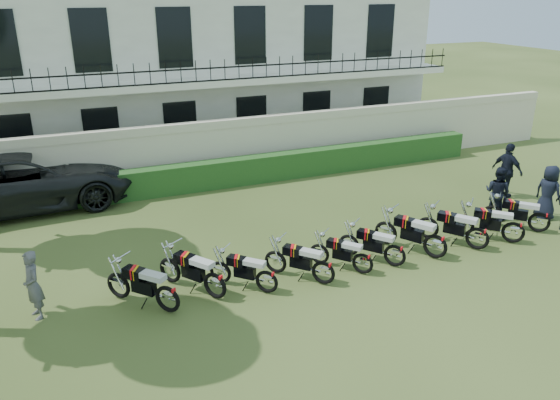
{
  "coord_description": "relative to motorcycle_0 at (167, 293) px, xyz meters",
  "views": [
    {
      "loc": [
        -6.07,
        -11.1,
        6.82
      ],
      "look_at": [
        -0.43,
        2.33,
        1.16
      ],
      "focal_mm": 35.0,
      "sensor_mm": 36.0,
      "label": 1
    }
  ],
  "objects": [
    {
      "name": "motorcycle_3",
      "position": [
        3.78,
        -0.23,
        -0.03
      ],
      "size": [
        1.33,
        1.49,
        1.04
      ],
      "rotation": [
        0.0,
        0.0,
        0.72
      ],
      "color": "black",
      "rests_on": "ground"
    },
    {
      "name": "officer_5",
      "position": [
        12.37,
        2.76,
        0.45
      ],
      "size": [
        0.71,
        1.21,
        1.93
      ],
      "primitive_type": "imported",
      "rotation": [
        0.0,
        0.0,
        1.8
      ],
      "color": "black",
      "rests_on": "ground"
    },
    {
      "name": "motorcycle_0",
      "position": [
        0.0,
        0.0,
        0.0
      ],
      "size": [
        1.44,
        1.59,
        1.12
      ],
      "rotation": [
        0.0,
        0.0,
        0.73
      ],
      "color": "black",
      "rests_on": "ground"
    },
    {
      "name": "perimeter_wall",
      "position": [
        4.3,
        8.41,
        0.66
      ],
      "size": [
        30.0,
        0.35,
        2.3
      ],
      "color": "beige",
      "rests_on": "ground"
    },
    {
      "name": "building",
      "position": [
        4.3,
        14.37,
        3.2
      ],
      "size": [
        20.4,
        9.6,
        7.4
      ],
      "color": "white",
      "rests_on": "ground"
    },
    {
      "name": "motorcycle_6",
      "position": [
        7.17,
        -0.15,
        0.02
      ],
      "size": [
        1.17,
        1.89,
        1.16
      ],
      "rotation": [
        0.0,
        0.0,
        0.53
      ],
      "color": "black",
      "rests_on": "ground"
    },
    {
      "name": "motorcycle_9",
      "position": [
        11.09,
        0.03,
        -0.02
      ],
      "size": [
        1.38,
        1.51,
        1.06
      ],
      "rotation": [
        0.0,
        0.0,
        0.74
      ],
      "color": "black",
      "rests_on": "ground"
    },
    {
      "name": "hedge",
      "position": [
        5.3,
        7.61,
        -0.02
      ],
      "size": [
        18.0,
        0.6,
        1.0
      ],
      "primitive_type": "cube",
      "color": "#1B4E1E",
      "rests_on": "ground"
    },
    {
      "name": "officer_4",
      "position": [
        10.73,
        1.45,
        0.33
      ],
      "size": [
        0.86,
        0.98,
        1.69
      ],
      "primitive_type": "imported",
      "rotation": [
        0.0,
        0.0,
        1.88
      ],
      "color": "black",
      "rests_on": "ground"
    },
    {
      "name": "motorcycle_7",
      "position": [
        8.58,
        -0.17,
        0.0
      ],
      "size": [
        1.27,
        1.73,
        1.12
      ],
      "rotation": [
        0.0,
        0.0,
        0.62
      ],
      "color": "black",
      "rests_on": "ground"
    },
    {
      "name": "suv",
      "position": [
        -2.92,
        8.11,
        0.43
      ],
      "size": [
        7.0,
        3.58,
        1.89
      ],
      "primitive_type": "imported",
      "rotation": [
        0.0,
        0.0,
        1.64
      ],
      "color": "black",
      "rests_on": "ground"
    },
    {
      "name": "motorcycle_1",
      "position": [
        1.14,
        0.16,
        0.0
      ],
      "size": [
        1.26,
        1.74,
        1.12
      ],
      "rotation": [
        0.0,
        0.0,
        0.61
      ],
      "color": "black",
      "rests_on": "ground"
    },
    {
      "name": "motorcycle_8",
      "position": [
        9.82,
        -0.23,
        -0.01
      ],
      "size": [
        1.47,
        1.5,
        1.09
      ],
      "rotation": [
        0.0,
        0.0,
        0.77
      ],
      "color": "black",
      "rests_on": "ground"
    },
    {
      "name": "motorcycle_2",
      "position": [
        2.35,
        -0.07,
        -0.06
      ],
      "size": [
        1.35,
        1.35,
        0.99
      ],
      "rotation": [
        0.0,
        0.0,
        0.78
      ],
      "color": "black",
      "rests_on": "ground"
    },
    {
      "name": "officer_3",
      "position": [
        12.2,
        0.83,
        0.35
      ],
      "size": [
        0.68,
        0.92,
        1.73
      ],
      "primitive_type": "imported",
      "rotation": [
        0.0,
        0.0,
        1.73
      ],
      "color": "black",
      "rests_on": "ground"
    },
    {
      "name": "motorcycle_5",
      "position": [
        5.91,
        -0.12,
        -0.04
      ],
      "size": [
        1.22,
        1.55,
        1.03
      ],
      "rotation": [
        0.0,
        0.0,
        0.66
      ],
      "color": "black",
      "rests_on": "ground"
    },
    {
      "name": "ground",
      "position": [
        4.3,
        0.41,
        -0.52
      ],
      "size": [
        100.0,
        100.0,
        0.0
      ],
      "primitive_type": "plane",
      "color": "#36451B",
      "rests_on": "ground"
    },
    {
      "name": "motorcycle_4",
      "position": [
        4.94,
        -0.14,
        -0.07
      ],
      "size": [
        1.2,
        1.4,
        0.96
      ],
      "rotation": [
        0.0,
        0.0,
        0.7
      ],
      "color": "black",
      "rests_on": "ground"
    },
    {
      "name": "inspector",
      "position": [
        -2.71,
        0.97,
        0.28
      ],
      "size": [
        0.54,
        0.67,
        1.59
      ],
      "primitive_type": "imported",
      "rotation": [
        0.0,
        0.0,
        -1.26
      ],
      "color": "slate",
      "rests_on": "ground"
    }
  ]
}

